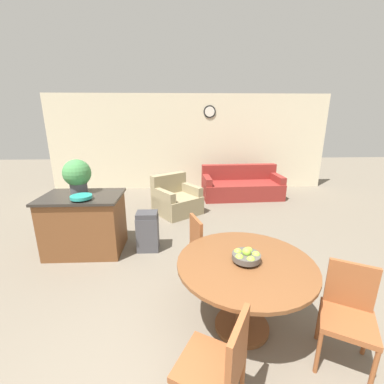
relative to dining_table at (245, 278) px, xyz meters
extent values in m
cube|color=beige|center=(-0.37, 5.42, 0.76)|extent=(8.00, 0.06, 2.70)
cylinder|color=black|center=(0.22, 5.38, 1.62)|extent=(0.34, 0.02, 0.34)
cylinder|color=white|center=(0.22, 5.36, 1.62)|extent=(0.27, 0.01, 0.27)
cylinder|color=brown|center=(0.00, 0.00, -0.57)|extent=(0.55, 0.55, 0.04)
cylinder|color=brown|center=(0.00, 0.00, -0.21)|extent=(0.13, 0.13, 0.69)
cylinder|color=brown|center=(0.00, 0.00, 0.16)|extent=(1.31, 1.31, 0.03)
cylinder|color=brown|center=(-0.50, -0.52, -0.38)|extent=(0.04, 0.04, 0.42)
cylinder|color=brown|center=(-0.17, -0.70, -0.38)|extent=(0.04, 0.04, 0.42)
cube|color=brown|center=(-0.43, -0.78, -0.15)|extent=(0.57, 0.57, 0.05)
cube|color=brown|center=(-0.26, -0.87, 0.09)|extent=(0.22, 0.36, 0.42)
cylinder|color=brown|center=(0.85, -0.69, -0.38)|extent=(0.04, 0.04, 0.42)
cylinder|color=brown|center=(0.52, -0.50, -0.38)|extent=(0.04, 0.04, 0.42)
cylinder|color=brown|center=(1.04, -0.35, -0.38)|extent=(0.04, 0.04, 0.42)
cylinder|color=brown|center=(0.70, -0.17, -0.38)|extent=(0.04, 0.04, 0.42)
cube|color=brown|center=(0.78, -0.43, -0.15)|extent=(0.57, 0.57, 0.05)
cube|color=brown|center=(0.87, -0.26, 0.09)|extent=(0.36, 0.22, 0.42)
cylinder|color=brown|center=(-0.12, 1.09, -0.38)|extent=(0.04, 0.04, 0.42)
cylinder|color=brown|center=(-0.01, 0.72, -0.38)|extent=(0.04, 0.04, 0.42)
cylinder|color=brown|center=(-0.48, 0.98, -0.38)|extent=(0.04, 0.04, 0.42)
cylinder|color=brown|center=(-0.38, 0.62, -0.38)|extent=(0.04, 0.04, 0.42)
cube|color=brown|center=(-0.25, 0.85, -0.15)|extent=(0.52, 0.52, 0.05)
cube|color=brown|center=(-0.43, 0.80, 0.09)|extent=(0.15, 0.38, 0.42)
cylinder|color=#4C4742|center=(0.00, 0.00, 0.19)|extent=(0.10, 0.10, 0.03)
cylinder|color=#4C4742|center=(0.00, 0.00, 0.23)|extent=(0.27, 0.27, 0.06)
sphere|color=#8CB738|center=(0.09, 0.00, 0.24)|extent=(0.08, 0.08, 0.08)
sphere|color=#8CB738|center=(0.04, 0.08, 0.24)|extent=(0.08, 0.08, 0.08)
sphere|color=#8CB738|center=(-0.07, 0.06, 0.24)|extent=(0.08, 0.08, 0.08)
sphere|color=#8CB738|center=(-0.08, -0.04, 0.24)|extent=(0.08, 0.08, 0.08)
sphere|color=#8CB738|center=(0.02, -0.09, 0.24)|extent=(0.08, 0.08, 0.08)
sphere|color=#8CB738|center=(0.00, 0.00, 0.28)|extent=(0.08, 0.08, 0.08)
cube|color=brown|center=(-2.14, 1.69, -0.15)|extent=(1.13, 0.75, 0.89)
cube|color=#2D2823|center=(-2.14, 1.69, 0.32)|extent=(1.19, 0.81, 0.04)
cylinder|color=teal|center=(-2.05, 1.46, 0.35)|extent=(0.11, 0.11, 0.02)
cylinder|color=teal|center=(-2.05, 1.46, 0.39)|extent=(0.30, 0.30, 0.05)
cylinder|color=#4C4C51|center=(-2.22, 1.85, 0.42)|extent=(0.26, 0.26, 0.16)
sphere|color=#478E4C|center=(-2.22, 1.85, 0.66)|extent=(0.42, 0.42, 0.42)
cube|color=#47474C|center=(-1.15, 1.67, -0.31)|extent=(0.34, 0.28, 0.57)
cube|color=#3C3C41|center=(-1.15, 1.67, 0.02)|extent=(0.33, 0.27, 0.08)
cube|color=maroon|center=(1.00, 4.38, -0.38)|extent=(2.09, 1.02, 0.42)
cube|color=maroon|center=(0.99, 4.74, 0.03)|extent=(2.05, 0.30, 0.41)
cube|color=maroon|center=(0.06, 4.33, -0.29)|extent=(0.20, 0.85, 0.60)
cube|color=maroon|center=(1.94, 4.43, -0.29)|extent=(0.20, 0.85, 0.60)
cube|color=#998966|center=(-0.70, 3.29, -0.39)|extent=(1.18, 1.18, 0.40)
cube|color=#998966|center=(-0.89, 3.55, 0.03)|extent=(0.80, 0.65, 0.44)
cube|color=#998966|center=(-0.99, 3.08, -0.29)|extent=(0.56, 0.70, 0.60)
cube|color=#998966|center=(-0.41, 3.50, -0.29)|extent=(0.56, 0.70, 0.60)
camera|label=1|loc=(-0.61, -2.12, 1.51)|focal=24.00mm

